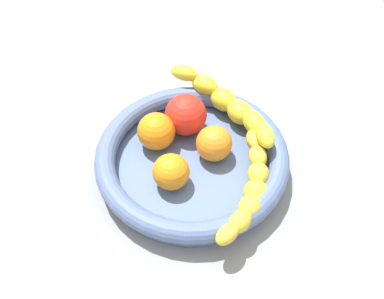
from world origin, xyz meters
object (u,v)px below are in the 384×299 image
Objects in this scene: fruit_bowl at (192,159)px; orange_front at (156,131)px; banana_draped_left at (228,104)px; orange_mid_right at (171,172)px; tomato_red at (186,115)px; banana_draped_right at (251,188)px; orange_mid_left at (214,143)px.

fruit_bowl is 4.95× the size of orange_front.
orange_mid_right is (-14.88, 5.28, -0.75)cm from banana_draped_left.
orange_front is at bearing 32.81° from orange_mid_right.
orange_mid_right is 10.93cm from tomato_red.
banana_draped_right is at bearing -130.87° from tomato_red.
orange_front is at bearing 67.88° from banana_draped_right.
tomato_red reaches higher than fruit_bowl.
banana_draped_right is at bearing -156.80° from banana_draped_left.
banana_draped_right is 9.37cm from orange_mid_left.
banana_draped_right is 3.54× the size of orange_front.
orange_mid_left is 0.83× the size of tomato_red.
orange_front is at bearing 90.13° from orange_mid_left.
banana_draped_right is 17.14cm from orange_front.
tomato_red is (4.17, 5.52, 0.57)cm from orange_mid_left.
tomato_red reaches higher than orange_mid_right.
banana_draped_right is 11.56cm from orange_mid_right.
orange_mid_right is (-6.72, 4.78, -0.08)cm from orange_mid_left.
orange_mid_right is at bearing 91.23° from banana_draped_right.
orange_front is 5.52cm from tomato_red.
fruit_bowl is 1.40× the size of banana_draped_right.
banana_draped_right is at bearing -88.77° from orange_mid_right.
banana_draped_left is 0.95× the size of banana_draped_right.
banana_draped_left is 3.68× the size of orange_mid_right.
orange_front is (2.16, 6.24, 2.19)cm from fruit_bowl.
banana_draped_right is 16.29cm from tomato_red.
orange_mid_left is at bearing -89.87° from orange_front.
tomato_red is (-3.99, 6.02, -0.10)cm from banana_draped_left.
tomato_red is (4.19, -3.57, 0.39)cm from orange_front.
orange_mid_left is at bearing -35.41° from orange_mid_right.
tomato_red is (10.64, 12.30, 0.92)cm from banana_draped_right.
banana_draped_right is (-4.29, -9.63, 1.66)cm from fruit_bowl.
orange_mid_left reaches higher than orange_mid_right.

